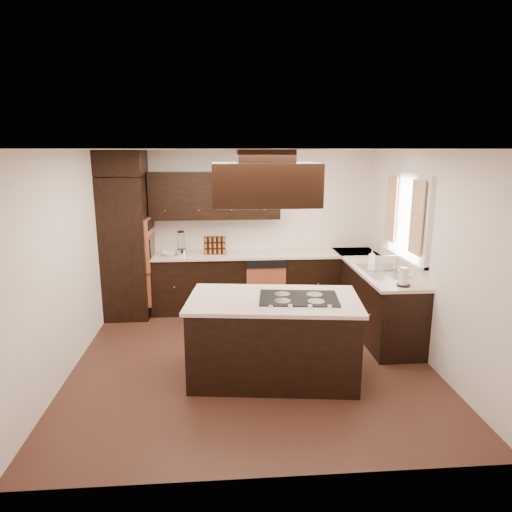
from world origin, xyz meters
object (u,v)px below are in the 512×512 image
at_px(island, 273,339).
at_px(range_hood, 265,184).
at_px(oven_column, 127,248).
at_px(spice_rack, 215,245).

xyz_separation_m(island, range_hood, (-0.11, -0.09, 1.72)).
bearing_deg(island, oven_column, 139.55).
xyz_separation_m(range_hood, spice_rack, (-0.55, 2.33, -1.10)).
distance_m(island, spice_rack, 2.41).
bearing_deg(spice_rack, island, -71.51).
height_order(range_hood, spice_rack, range_hood).
height_order(island, range_hood, range_hood).
bearing_deg(spice_rack, range_hood, -74.68).
distance_m(oven_column, range_hood, 3.13).
distance_m(range_hood, spice_rack, 2.63).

